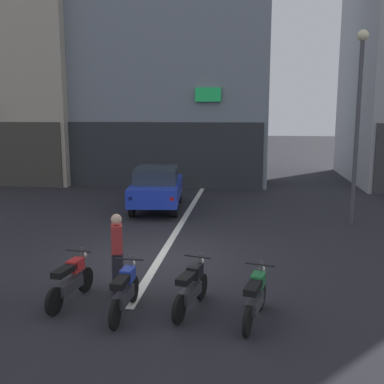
{
  "coord_description": "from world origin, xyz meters",
  "views": [
    {
      "loc": [
        2.21,
        -10.92,
        3.72
      ],
      "look_at": [
        0.59,
        2.0,
        1.4
      ],
      "focal_mm": 42.53,
      "sensor_mm": 36.0,
      "label": 1
    }
  ],
  "objects_px": {
    "street_lamp": "(359,107)",
    "motorcycle_green_row_right_mid": "(255,297)",
    "motorcycle_black_row_centre": "(191,287)",
    "motorcycle_red_row_leftmost": "(71,280)",
    "motorcycle_blue_row_left_mid": "(125,291)",
    "car_blue_crossing_near": "(157,187)",
    "person_by_motorcycles": "(117,253)"
  },
  "relations": [
    {
      "from": "person_by_motorcycles",
      "to": "car_blue_crossing_near",
      "type": "bearing_deg",
      "value": 95.78
    },
    {
      "from": "motorcycle_red_row_leftmost",
      "to": "motorcycle_black_row_centre",
      "type": "relative_size",
      "value": 1.01
    },
    {
      "from": "motorcycle_red_row_leftmost",
      "to": "car_blue_crossing_near",
      "type": "bearing_deg",
      "value": 90.3
    },
    {
      "from": "car_blue_crossing_near",
      "to": "motorcycle_black_row_centre",
      "type": "height_order",
      "value": "car_blue_crossing_near"
    },
    {
      "from": "street_lamp",
      "to": "motorcycle_green_row_right_mid",
      "type": "bearing_deg",
      "value": -113.18
    },
    {
      "from": "car_blue_crossing_near",
      "to": "motorcycle_blue_row_left_mid",
      "type": "distance_m",
      "value": 9.15
    },
    {
      "from": "motorcycle_red_row_leftmost",
      "to": "motorcycle_blue_row_left_mid",
      "type": "relative_size",
      "value": 0.99
    },
    {
      "from": "car_blue_crossing_near",
      "to": "motorcycle_red_row_leftmost",
      "type": "bearing_deg",
      "value": -89.7
    },
    {
      "from": "motorcycle_black_row_centre",
      "to": "motorcycle_green_row_right_mid",
      "type": "xyz_separation_m",
      "value": [
        1.19,
        -0.31,
        0.0
      ]
    },
    {
      "from": "motorcycle_blue_row_left_mid",
      "to": "motorcycle_green_row_right_mid",
      "type": "bearing_deg",
      "value": 0.24
    },
    {
      "from": "motorcycle_blue_row_left_mid",
      "to": "motorcycle_black_row_centre",
      "type": "bearing_deg",
      "value": 15.09
    },
    {
      "from": "street_lamp",
      "to": "motorcycle_red_row_leftmost",
      "type": "distance_m",
      "value": 10.61
    },
    {
      "from": "car_blue_crossing_near",
      "to": "motorcycle_green_row_right_mid",
      "type": "xyz_separation_m",
      "value": [
        3.63,
        -9.04,
        -0.43
      ]
    },
    {
      "from": "car_blue_crossing_near",
      "to": "motorcycle_green_row_right_mid",
      "type": "bearing_deg",
      "value": -68.13
    },
    {
      "from": "street_lamp",
      "to": "motorcycle_blue_row_left_mid",
      "type": "height_order",
      "value": "street_lamp"
    },
    {
      "from": "motorcycle_black_row_centre",
      "to": "motorcycle_green_row_right_mid",
      "type": "height_order",
      "value": "same"
    },
    {
      "from": "car_blue_crossing_near",
      "to": "motorcycle_blue_row_left_mid",
      "type": "xyz_separation_m",
      "value": [
        1.24,
        -9.05,
        -0.43
      ]
    },
    {
      "from": "motorcycle_black_row_centre",
      "to": "motorcycle_green_row_right_mid",
      "type": "distance_m",
      "value": 1.23
    },
    {
      "from": "motorcycle_red_row_leftmost",
      "to": "street_lamp",
      "type": "bearing_deg",
      "value": 46.81
    },
    {
      "from": "motorcycle_red_row_leftmost",
      "to": "motorcycle_black_row_centre",
      "type": "height_order",
      "value": "same"
    },
    {
      "from": "car_blue_crossing_near",
      "to": "motorcycle_black_row_centre",
      "type": "xyz_separation_m",
      "value": [
        2.44,
        -8.73,
        -0.43
      ]
    },
    {
      "from": "street_lamp",
      "to": "person_by_motorcycles",
      "type": "distance_m",
      "value": 9.57
    },
    {
      "from": "motorcycle_red_row_leftmost",
      "to": "motorcycle_blue_row_left_mid",
      "type": "height_order",
      "value": "same"
    },
    {
      "from": "motorcycle_blue_row_left_mid",
      "to": "car_blue_crossing_near",
      "type": "bearing_deg",
      "value": 97.79
    },
    {
      "from": "street_lamp",
      "to": "motorcycle_green_row_right_mid",
      "type": "height_order",
      "value": "street_lamp"
    },
    {
      "from": "car_blue_crossing_near",
      "to": "motorcycle_black_row_centre",
      "type": "bearing_deg",
      "value": -74.41
    },
    {
      "from": "car_blue_crossing_near",
      "to": "street_lamp",
      "type": "xyz_separation_m",
      "value": [
        6.93,
        -1.34,
        2.95
      ]
    },
    {
      "from": "motorcycle_red_row_leftmost",
      "to": "motorcycle_blue_row_left_mid",
      "type": "distance_m",
      "value": 1.25
    },
    {
      "from": "motorcycle_blue_row_left_mid",
      "to": "person_by_motorcycles",
      "type": "relative_size",
      "value": 1.0
    },
    {
      "from": "motorcycle_black_row_centre",
      "to": "motorcycle_green_row_right_mid",
      "type": "relative_size",
      "value": 1.0
    },
    {
      "from": "motorcycle_black_row_centre",
      "to": "person_by_motorcycles",
      "type": "bearing_deg",
      "value": 157.63
    },
    {
      "from": "street_lamp",
      "to": "motorcycle_green_row_right_mid",
      "type": "xyz_separation_m",
      "value": [
        -3.3,
        -7.71,
        -3.38
      ]
    }
  ]
}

